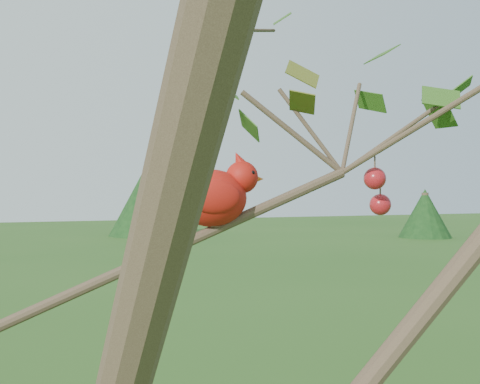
{
  "coord_description": "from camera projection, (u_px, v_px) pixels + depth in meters",
  "views": [
    {
      "loc": [
        -0.01,
        -0.88,
        2.17
      ],
      "look_at": [
        0.36,
        0.07,
        2.17
      ],
      "focal_mm": 45.0,
      "sensor_mm": 36.0,
      "label": 1
    }
  ],
  "objects": [
    {
      "name": "cardinal",
      "position": [
        215.0,
        195.0,
        1.0
      ],
      "size": [
        0.2,
        0.1,
        0.14
      ],
      "rotation": [
        0.0,
        0.0,
        -0.04
      ],
      "color": "red",
      "rests_on": "ground"
    },
    {
      "name": "crabapple_tree",
      "position": [
        32.0,
        226.0,
        0.81
      ],
      "size": [
        2.35,
        2.05,
        2.95
      ],
      "color": "#3A2C1F",
      "rests_on": "ground"
    }
  ]
}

